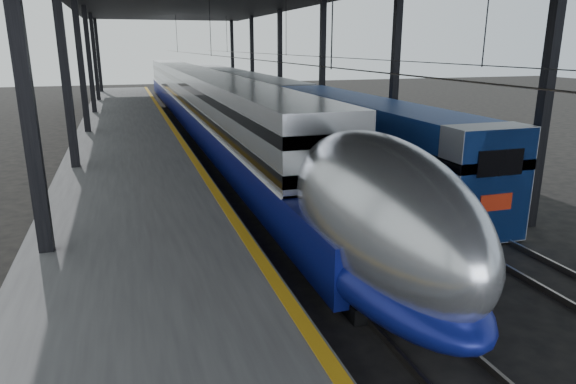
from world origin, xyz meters
name	(u,v)px	position (x,y,z in m)	size (l,w,h in m)	color
ground	(328,350)	(0.00, 0.00, 0.00)	(160.00, 160.00, 0.00)	black
platform	(129,153)	(-3.50, 20.00, 0.50)	(6.00, 80.00, 1.00)	#4C4C4F
yellow_strip	(181,141)	(-0.70, 20.00, 1.00)	(0.30, 80.00, 0.01)	orange
rails	(271,151)	(4.50, 20.00, 0.08)	(6.52, 80.00, 0.16)	slate
tgv_train	(203,103)	(2.00, 29.44, 1.99)	(2.97, 65.20, 4.26)	#B6B9BE
second_train	(263,101)	(7.00, 31.01, 1.89)	(2.71, 56.05, 3.73)	navy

